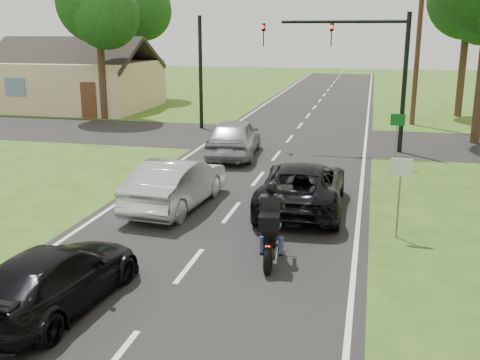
% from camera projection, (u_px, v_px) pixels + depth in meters
% --- Properties ---
extents(ground, '(140.00, 140.00, 0.00)m').
position_uv_depth(ground, '(189.00, 266.00, 12.92)').
color(ground, '#2E4D15').
rests_on(ground, ground).
extents(road, '(8.00, 100.00, 0.01)m').
position_uv_depth(road, '(268.00, 166.00, 22.32)').
color(road, black).
rests_on(road, ground).
extents(cross_road, '(60.00, 7.00, 0.01)m').
position_uv_depth(cross_road, '(290.00, 139.00, 27.97)').
color(cross_road, black).
rests_on(cross_road, ground).
extents(motorcycle_rider, '(0.67, 2.25, 1.94)m').
position_uv_depth(motorcycle_rider, '(271.00, 230.00, 13.01)').
color(motorcycle_rider, black).
rests_on(motorcycle_rider, ground).
extents(dark_suv, '(2.52, 5.25, 1.44)m').
position_uv_depth(dark_suv, '(303.00, 186.00, 16.86)').
color(dark_suv, black).
rests_on(dark_suv, road).
extents(silver_sedan, '(1.98, 4.72, 1.52)m').
position_uv_depth(silver_sedan, '(176.00, 183.00, 16.98)').
color(silver_sedan, silver).
rests_on(silver_sedan, road).
extents(silver_suv, '(2.39, 5.02, 1.66)m').
position_uv_depth(silver_suv, '(234.00, 137.00, 23.87)').
color(silver_suv, '#9FA1A6').
rests_on(silver_suv, road).
extents(dark_car_behind, '(2.09, 4.42, 1.24)m').
position_uv_depth(dark_car_behind, '(55.00, 278.00, 10.82)').
color(dark_car_behind, black).
rests_on(dark_car_behind, road).
extents(traffic_signal, '(6.38, 0.44, 6.00)m').
position_uv_depth(traffic_signal, '(362.00, 57.00, 24.28)').
color(traffic_signal, black).
rests_on(traffic_signal, ground).
extents(signal_pole_far, '(0.20, 0.20, 6.00)m').
position_uv_depth(signal_pole_far, '(201.00, 73.00, 30.22)').
color(signal_pole_far, black).
rests_on(signal_pole_far, ground).
extents(utility_pole_far, '(1.60, 0.28, 10.00)m').
position_uv_depth(utility_pole_far, '(419.00, 33.00, 30.93)').
color(utility_pole_far, '#553426').
rests_on(utility_pole_far, ground).
extents(sign_white, '(0.55, 0.07, 2.12)m').
position_uv_depth(sign_white, '(400.00, 179.00, 14.27)').
color(sign_white, slate).
rests_on(sign_white, ground).
extents(sign_green, '(0.55, 0.07, 2.12)m').
position_uv_depth(sign_green, '(397.00, 127.00, 21.75)').
color(sign_green, slate).
rests_on(sign_green, ground).
extents(tree_row_e, '(5.28, 5.12, 9.61)m').
position_uv_depth(tree_row_e, '(474.00, 2.00, 33.31)').
color(tree_row_e, '#332316').
rests_on(tree_row_e, ground).
extents(tree_left_near, '(5.12, 4.96, 9.22)m').
position_uv_depth(tree_left_near, '(100.00, 7.00, 32.42)').
color(tree_left_near, '#332316').
rests_on(tree_left_near, ground).
extents(tree_left_far, '(5.76, 5.58, 10.14)m').
position_uv_depth(tree_left_far, '(137.00, 4.00, 42.07)').
color(tree_left_far, '#332316').
rests_on(tree_left_far, ground).
extents(house, '(10.20, 8.00, 4.84)m').
position_uv_depth(house, '(76.00, 82.00, 38.56)').
color(house, '#CBBE8D').
rests_on(house, ground).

